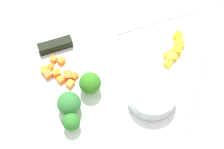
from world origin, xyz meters
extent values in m
plane|color=gray|center=(0.00, 0.00, 0.00)|extent=(4.00, 4.00, 0.00)
cube|color=white|center=(0.00, 0.00, 0.01)|extent=(0.45, 0.31, 0.01)
cylinder|color=#B1B6BC|center=(0.02, 0.08, 0.03)|extent=(0.09, 0.09, 0.03)
cube|color=silver|center=(-0.15, 0.04, 0.01)|extent=(0.13, 0.15, 0.00)
cube|color=black|center=(-0.03, -0.12, 0.02)|extent=(0.05, 0.06, 0.02)
cube|color=orange|center=(0.04, -0.07, 0.02)|extent=(0.02, 0.01, 0.01)
cube|color=orange|center=(0.02, -0.12, 0.02)|extent=(0.01, 0.01, 0.01)
cube|color=orange|center=(0.03, -0.12, 0.02)|extent=(0.02, 0.02, 0.01)
cube|color=orange|center=(0.00, -0.12, 0.02)|extent=(0.01, 0.01, 0.01)
cube|color=orange|center=(0.03, -0.10, 0.02)|extent=(0.02, 0.02, 0.01)
cube|color=orange|center=(0.02, -0.07, 0.02)|extent=(0.01, 0.01, 0.01)
cube|color=orange|center=(-0.03, -0.13, 0.02)|extent=(0.02, 0.02, 0.01)
cube|color=orange|center=(0.00, -0.10, 0.02)|extent=(0.01, 0.01, 0.01)
cube|color=orange|center=(0.04, -0.09, 0.02)|extent=(0.02, 0.02, 0.01)
cube|color=orange|center=(0.03, -0.11, 0.02)|extent=(0.02, 0.02, 0.01)
cube|color=orange|center=(0.02, -0.08, 0.02)|extent=(0.02, 0.02, 0.01)
cube|color=yellow|center=(-0.12, 0.10, 0.02)|extent=(0.02, 0.02, 0.01)
cube|color=yellow|center=(-0.10, 0.10, 0.02)|extent=(0.02, 0.02, 0.02)
cube|color=yellow|center=(-0.07, 0.09, 0.02)|extent=(0.03, 0.03, 0.01)
cube|color=yellow|center=(-0.09, 0.10, 0.02)|extent=(0.02, 0.02, 0.02)
cube|color=yellow|center=(-0.06, 0.09, 0.02)|extent=(0.02, 0.02, 0.01)
cylinder|color=#90B767|center=(0.11, -0.03, 0.02)|extent=(0.01, 0.01, 0.01)
sphere|color=#2C7528|center=(0.11, -0.03, 0.03)|extent=(0.03, 0.03, 0.03)
cylinder|color=#95AC55|center=(0.08, -0.05, 0.02)|extent=(0.01, 0.01, 0.01)
sphere|color=#307734|center=(0.08, -0.05, 0.04)|extent=(0.04, 0.04, 0.04)
cylinder|color=#8BB55E|center=(0.04, -0.03, 0.02)|extent=(0.01, 0.01, 0.02)
sphere|color=#30791C|center=(0.04, -0.03, 0.04)|extent=(0.04, 0.04, 0.04)
camera|label=1|loc=(0.28, 0.09, 0.56)|focal=54.03mm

